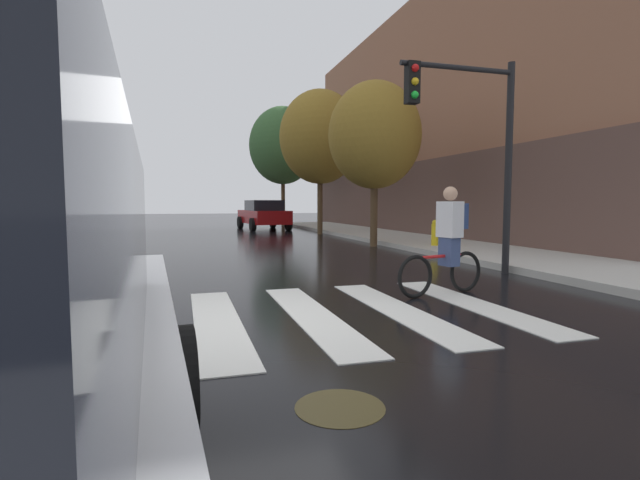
# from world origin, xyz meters

# --- Properties ---
(ground_plane) EXTENTS (120.00, 120.00, 0.00)m
(ground_plane) POSITION_xyz_m (0.00, 0.00, 0.00)
(ground_plane) COLOR black
(crosswalk_stripes) EXTENTS (6.48, 3.71, 0.01)m
(crosswalk_stripes) POSITION_xyz_m (0.03, 0.00, 0.01)
(crosswalk_stripes) COLOR silver
(crosswalk_stripes) RESTS_ON ground
(manhole_cover) EXTENTS (0.64, 0.64, 0.01)m
(manhole_cover) POSITION_xyz_m (0.09, -2.66, 0.00)
(manhole_cover) COLOR #473D1E
(manhole_cover) RESTS_ON ground
(sedan_mid) EXTENTS (2.50, 4.74, 1.58)m
(sedan_mid) POSITION_xyz_m (3.31, 19.63, 0.82)
(sedan_mid) COLOR maroon
(sedan_mid) RESTS_ON ground
(cyclist) EXTENTS (1.68, 0.46, 1.69)m
(cyclist) POSITION_xyz_m (3.03, 0.75, 0.84)
(cyclist) COLOR black
(cyclist) RESTS_ON ground
(traffic_light_near) EXTENTS (2.47, 0.28, 4.20)m
(traffic_light_near) POSITION_xyz_m (4.52, 2.32, 2.86)
(traffic_light_near) COLOR black
(traffic_light_near) RESTS_ON ground
(fire_hydrant) EXTENTS (0.33, 0.22, 0.78)m
(fire_hydrant) POSITION_xyz_m (6.40, 6.90, 0.53)
(fire_hydrant) COLOR gold
(fire_hydrant) RESTS_ON sidewalk
(street_tree_near) EXTENTS (3.02, 3.02, 5.37)m
(street_tree_near) POSITION_xyz_m (5.12, 8.62, 3.63)
(street_tree_near) COLOR #4C3823
(street_tree_near) RESTS_ON ground
(street_tree_mid) EXTENTS (3.67, 3.67, 6.53)m
(street_tree_mid) POSITION_xyz_m (5.12, 14.90, 4.41)
(street_tree_mid) COLOR #4C3823
(street_tree_mid) RESTS_ON ground
(street_tree_far) EXTENTS (4.15, 4.15, 7.37)m
(street_tree_far) POSITION_xyz_m (5.14, 23.10, 4.98)
(street_tree_far) COLOR #4C3823
(street_tree_far) RESTS_ON ground
(corner_building) EXTENTS (17.32, 24.96, 10.33)m
(corner_building) POSITION_xyz_m (17.33, 13.98, 5.12)
(corner_building) COLOR brown
(corner_building) RESTS_ON ground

